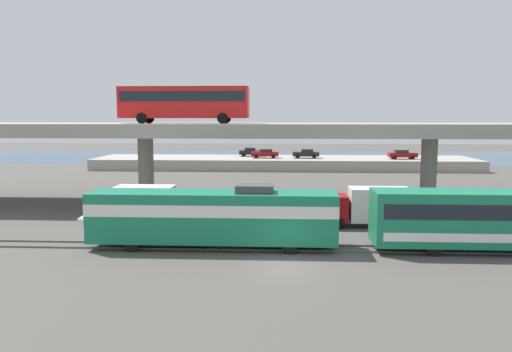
% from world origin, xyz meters
% --- Properties ---
extents(ground_plane, '(260.00, 260.00, 0.00)m').
position_xyz_m(ground_plane, '(0.00, 0.00, 0.00)').
color(ground_plane, '#4C4944').
extents(rail_strip_near, '(110.00, 0.12, 0.12)m').
position_xyz_m(rail_strip_near, '(0.00, 3.27, 0.06)').
color(rail_strip_near, '#59544C').
rests_on(rail_strip_near, ground_plane).
extents(rail_strip_far, '(110.00, 0.12, 0.12)m').
position_xyz_m(rail_strip_far, '(0.00, 4.73, 0.06)').
color(rail_strip_far, '#59544C').
rests_on(rail_strip_far, ground_plane).
extents(train_locomotive, '(17.09, 3.04, 4.18)m').
position_xyz_m(train_locomotive, '(-5.56, 4.00, 2.19)').
color(train_locomotive, '#197A56').
rests_on(train_locomotive, ground_plane).
extents(highway_overpass, '(96.00, 11.03, 7.89)m').
position_xyz_m(highway_overpass, '(0.00, 20.00, 7.10)').
color(highway_overpass, '#9E998E').
rests_on(highway_overpass, ground_plane).
extents(transit_bus_on_overpass, '(12.00, 2.68, 3.40)m').
position_xyz_m(transit_bus_on_overpass, '(-9.42, 18.71, 9.95)').
color(transit_bus_on_overpass, red).
rests_on(transit_bus_on_overpass, highway_overpass).
extents(service_truck_west, '(6.80, 2.46, 3.04)m').
position_xyz_m(service_truck_west, '(6.40, 10.89, 1.64)').
color(service_truck_west, maroon).
rests_on(service_truck_west, ground_plane).
extents(service_truck_east, '(6.80, 2.46, 3.04)m').
position_xyz_m(service_truck_east, '(-10.31, 10.89, 1.64)').
color(service_truck_east, '#0C4C26').
rests_on(service_truck_east, ground_plane).
extents(pier_parking_lot, '(62.31, 12.15, 1.75)m').
position_xyz_m(pier_parking_lot, '(0.00, 55.00, 0.87)').
color(pier_parking_lot, '#9E998E').
rests_on(pier_parking_lot, ground_plane).
extents(parked_car_0, '(4.09, 1.99, 1.50)m').
position_xyz_m(parked_car_0, '(-5.69, 57.53, 2.52)').
color(parked_car_0, black).
rests_on(parked_car_0, pier_parking_lot).
extents(parked_car_1, '(4.49, 1.94, 1.50)m').
position_xyz_m(parked_car_1, '(-3.13, 54.05, 2.52)').
color(parked_car_1, maroon).
rests_on(parked_car_1, pier_parking_lot).
extents(parked_car_2, '(4.30, 1.97, 1.50)m').
position_xyz_m(parked_car_2, '(3.60, 54.17, 2.52)').
color(parked_car_2, black).
rests_on(parked_car_2, pier_parking_lot).
extents(parked_car_3, '(4.50, 1.95, 1.50)m').
position_xyz_m(parked_car_3, '(19.02, 53.17, 2.52)').
color(parked_car_3, maroon).
rests_on(parked_car_3, pier_parking_lot).
extents(harbor_water, '(140.00, 36.00, 0.01)m').
position_xyz_m(harbor_water, '(0.00, 78.00, 0.00)').
color(harbor_water, navy).
rests_on(harbor_water, ground_plane).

